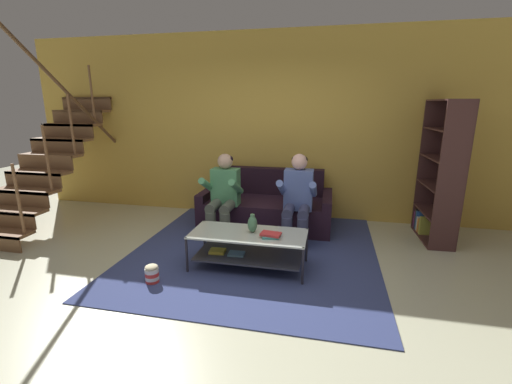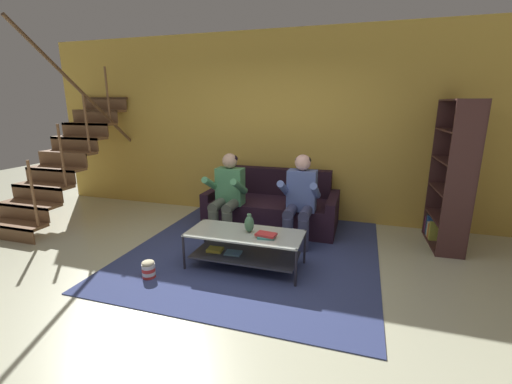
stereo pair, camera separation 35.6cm
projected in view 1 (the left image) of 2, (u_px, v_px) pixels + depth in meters
name	position (u px, v px, depth m)	size (l,w,h in m)	color
ground	(232.00, 286.00, 3.51)	(16.80, 16.80, 0.00)	beige
back_partition	(273.00, 127.00, 5.48)	(8.40, 0.12, 2.90)	gold
staircase_run	(51.00, 153.00, 5.20)	(0.95, 2.40, 2.84)	brown
couch	(267.00, 207.00, 5.23)	(1.93, 0.92, 0.83)	black
person_seated_left	(223.00, 192.00, 4.74)	(0.50, 0.58, 1.15)	#52594D
person_seated_right	(298.00, 195.00, 4.52)	(0.50, 0.58, 1.18)	#3B3E61
coffee_table	(247.00, 244.00, 3.85)	(1.29, 0.57, 0.42)	beige
area_rug	(257.00, 246.00, 4.49)	(3.00, 3.40, 0.01)	navy
vase	(252.00, 224.00, 3.81)	(0.11, 0.11, 0.21)	#477959
book_stack	(271.00, 235.00, 3.69)	(0.23, 0.17, 0.05)	teal
bookshelf	(441.00, 183.00, 4.59)	(0.36, 0.87, 1.87)	#482928
popcorn_tub	(152.00, 274.00, 3.56)	(0.14, 0.14, 0.20)	red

